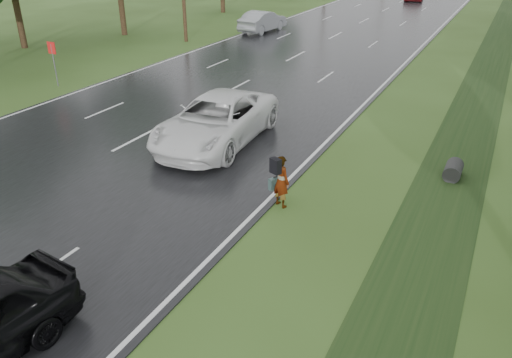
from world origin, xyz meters
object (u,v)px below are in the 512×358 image
object	(u,v)px
pedestrian	(280,181)
silver_sedan	(263,21)
road_sign	(53,55)
white_pickup	(216,120)

from	to	relation	value
pedestrian	silver_sedan	xyz separation A→B (m)	(-12.98, 25.26, 0.03)
road_sign	white_pickup	distance (m)	11.90
road_sign	silver_sedan	size ratio (longest dim) A/B	0.47
white_pickup	silver_sedan	world-z (taller)	white_pickup
silver_sedan	road_sign	bearing A→B (deg)	87.11
white_pickup	silver_sedan	xyz separation A→B (m)	(-8.80, 21.92, -0.07)
road_sign	silver_sedan	world-z (taller)	road_sign
pedestrian	road_sign	bearing A→B (deg)	1.09
pedestrian	white_pickup	world-z (taller)	white_pickup
road_sign	pedestrian	world-z (taller)	road_sign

